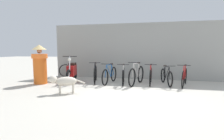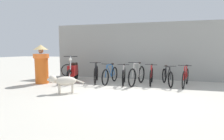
# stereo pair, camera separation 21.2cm
# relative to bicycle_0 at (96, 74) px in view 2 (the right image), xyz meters

# --- Properties ---
(ground_plane) EXTENTS (60.00, 60.00, 0.00)m
(ground_plane) POSITION_rel_bicycle_0_xyz_m (1.77, -1.75, -0.37)
(ground_plane) COLOR #B7B2A5
(shop_wall_back) EXTENTS (8.64, 0.20, 2.68)m
(shop_wall_back) POSITION_rel_bicycle_0_xyz_m (1.77, 1.46, 0.97)
(shop_wall_back) COLOR gray
(shop_wall_back) RESTS_ON ground
(bicycle_0) EXTENTS (0.55, 1.65, 0.90)m
(bicycle_0) POSITION_rel_bicycle_0_xyz_m (0.00, 0.00, 0.00)
(bicycle_0) COLOR black
(bicycle_0) RESTS_ON ground
(bicycle_1) EXTENTS (0.46, 1.69, 0.86)m
(bicycle_1) POSITION_rel_bicycle_0_xyz_m (0.65, -0.05, -0.02)
(bicycle_1) COLOR black
(bicycle_1) RESTS_ON ground
(bicycle_2) EXTENTS (0.46, 1.60, 0.84)m
(bicycle_2) POSITION_rel_bicycle_0_xyz_m (1.23, -0.08, -0.03)
(bicycle_2) COLOR black
(bicycle_2) RESTS_ON ground
(bicycle_3) EXTENTS (0.57, 1.72, 0.93)m
(bicycle_3) POSITION_rel_bicycle_0_xyz_m (1.78, -0.08, 0.01)
(bicycle_3) COLOR black
(bicycle_3) RESTS_ON ground
(bicycle_4) EXTENTS (0.46, 1.64, 0.85)m
(bicycle_4) POSITION_rel_bicycle_0_xyz_m (2.33, 0.14, -0.02)
(bicycle_4) COLOR black
(bicycle_4) RESTS_ON ground
(bicycle_5) EXTENTS (0.47, 1.61, 0.80)m
(bicycle_5) POSITION_rel_bicycle_0_xyz_m (2.95, 0.14, -0.04)
(bicycle_5) COLOR black
(bicycle_5) RESTS_ON ground
(bicycle_6) EXTENTS (0.57, 1.66, 0.85)m
(bicycle_6) POSITION_rel_bicycle_0_xyz_m (3.61, 0.03, -0.02)
(bicycle_6) COLOR black
(bicycle_6) RESTS_ON ground
(motorcycle) EXTENTS (0.62, 1.83, 1.15)m
(motorcycle) POSITION_rel_bicycle_0_xyz_m (-1.02, -0.14, 0.09)
(motorcycle) COLOR black
(motorcycle) RESTS_ON ground
(stray_dog) EXTENTS (1.09, 0.62, 0.60)m
(stray_dog) POSITION_rel_bicycle_0_xyz_m (-0.40, -2.07, 0.03)
(stray_dog) COLOR beige
(stray_dog) RESTS_ON ground
(person_in_robes) EXTENTS (0.79, 0.79, 1.62)m
(person_in_robes) POSITION_rel_bicycle_0_xyz_m (-2.15, -0.74, 0.46)
(person_in_robes) COLOR orange
(person_in_robes) RESTS_ON ground
(spare_tire_left) EXTENTS (0.65, 0.21, 0.66)m
(spare_tire_left) POSITION_rel_bicycle_0_xyz_m (-2.03, 1.21, -0.04)
(spare_tire_left) COLOR black
(spare_tire_left) RESTS_ON ground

